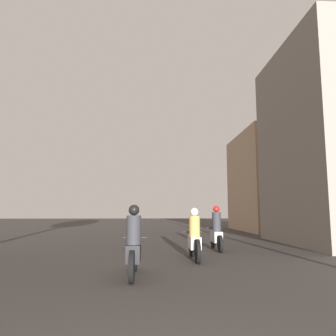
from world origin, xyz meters
The scene contains 5 objects.
motorcycle_black centered at (-0.48, 5.97, 0.63)m, with size 0.60×2.00×1.57m.
motorcycle_white centered at (1.18, 8.31, 0.61)m, with size 0.60×2.04×1.52m.
motorcycle_silver centered at (2.30, 10.64, 0.64)m, with size 0.60×1.91×1.62m.
building_right_near centered at (7.86, 12.38, 4.40)m, with size 4.36×6.85×8.80m.
building_right_far centered at (8.93, 22.04, 3.52)m, with size 5.18×7.76×7.04m.
Camera 1 is at (-0.09, -1.45, 1.44)m, focal length 35.00 mm.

